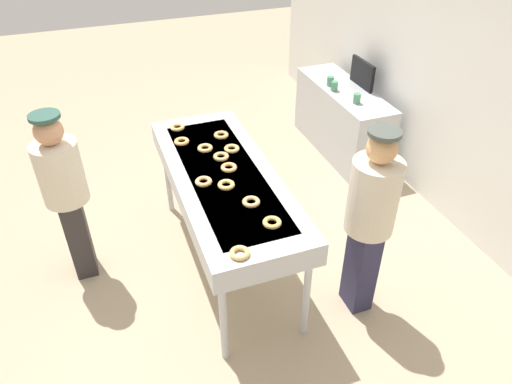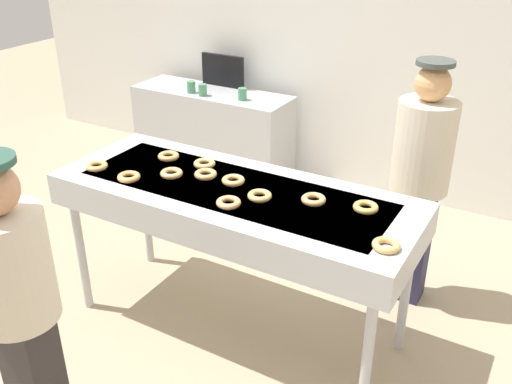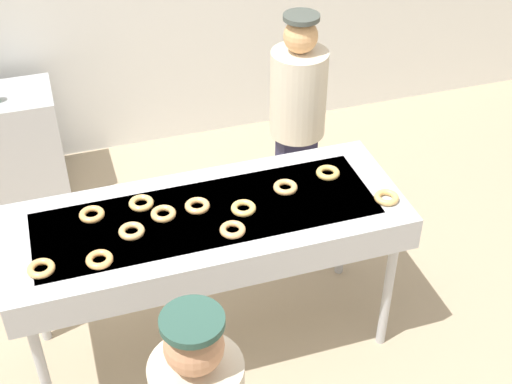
% 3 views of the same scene
% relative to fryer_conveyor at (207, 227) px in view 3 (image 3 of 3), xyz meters
% --- Properties ---
extents(ground_plane, '(16.00, 16.00, 0.00)m').
position_rel_fryer_conveyor_xyz_m(ground_plane, '(0.00, 0.00, -0.90)').
color(ground_plane, tan).
extents(fryer_conveyor, '(2.15, 0.81, 1.00)m').
position_rel_fryer_conveyor_xyz_m(fryer_conveyor, '(0.00, 0.00, 0.00)').
color(fryer_conveyor, '#B7BABF').
rests_on(fryer_conveyor, ground).
extents(glazed_donut_0, '(0.18, 0.18, 0.03)m').
position_rel_fryer_conveyor_xyz_m(glazed_donut_0, '(0.47, 0.07, 0.11)').
color(glazed_donut_0, '#E1AC69').
rests_on(glazed_donut_0, fryer_conveyor).
extents(glazed_donut_1, '(0.14, 0.14, 0.03)m').
position_rel_fryer_conveyor_xyz_m(glazed_donut_1, '(-0.04, 0.06, 0.11)').
color(glazed_donut_1, '#E8AD69').
rests_on(glazed_donut_1, fryer_conveyor).
extents(glazed_donut_2, '(0.17, 0.17, 0.03)m').
position_rel_fryer_conveyor_xyz_m(glazed_donut_2, '(-0.22, 0.05, 0.11)').
color(glazed_donut_2, tan).
rests_on(glazed_donut_2, fryer_conveyor).
extents(glazed_donut_3, '(0.16, 0.16, 0.03)m').
position_rel_fryer_conveyor_xyz_m(glazed_donut_3, '(0.19, -0.04, 0.11)').
color(glazed_donut_3, '#E8BC65').
rests_on(glazed_donut_3, fryer_conveyor).
extents(glazed_donut_4, '(0.19, 0.19, 0.03)m').
position_rel_fryer_conveyor_xyz_m(glazed_donut_4, '(-0.87, -0.19, 0.11)').
color(glazed_donut_4, '#E9B064').
rests_on(glazed_donut_4, fryer_conveyor).
extents(glazed_donut_5, '(0.19, 0.19, 0.03)m').
position_rel_fryer_conveyor_xyz_m(glazed_donut_5, '(-0.60, -0.21, 0.11)').
color(glazed_donut_5, '#EFAA5F').
rests_on(glazed_donut_5, fryer_conveyor).
extents(glazed_donut_6, '(0.19, 0.19, 0.03)m').
position_rel_fryer_conveyor_xyz_m(glazed_donut_6, '(-0.59, 0.16, 0.11)').
color(glazed_donut_6, '#E1A85E').
rests_on(glazed_donut_6, fryer_conveyor).
extents(glazed_donut_7, '(0.18, 0.18, 0.03)m').
position_rel_fryer_conveyor_xyz_m(glazed_donut_7, '(0.75, 0.13, 0.11)').
color(glazed_donut_7, '#DCB45D').
rests_on(glazed_donut_7, fryer_conveyor).
extents(glazed_donut_8, '(0.15, 0.15, 0.03)m').
position_rel_fryer_conveyor_xyz_m(glazed_donut_8, '(0.09, -0.19, 0.11)').
color(glazed_donut_8, '#E4A869').
rests_on(glazed_donut_8, fryer_conveyor).
extents(glazed_donut_9, '(0.14, 0.14, 0.03)m').
position_rel_fryer_conveyor_xyz_m(glazed_donut_9, '(0.97, -0.19, 0.11)').
color(glazed_donut_9, '#E8B768').
rests_on(glazed_donut_9, fryer_conveyor).
extents(glazed_donut_10, '(0.18, 0.18, 0.03)m').
position_rel_fryer_conveyor_xyz_m(glazed_donut_10, '(-0.32, 0.17, 0.11)').
color(glazed_donut_10, '#E0B266').
rests_on(glazed_donut_10, fryer_conveyor).
extents(glazed_donut_11, '(0.19, 0.19, 0.03)m').
position_rel_fryer_conveyor_xyz_m(glazed_donut_11, '(-0.41, -0.05, 0.11)').
color(glazed_donut_11, '#E2B06C').
rests_on(glazed_donut_11, fryer_conveyor).
extents(worker_baker, '(0.37, 0.37, 1.65)m').
position_rel_fryer_conveyor_xyz_m(worker_baker, '(0.84, 0.87, 0.06)').
color(worker_baker, '#272543').
rests_on(worker_baker, ground).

